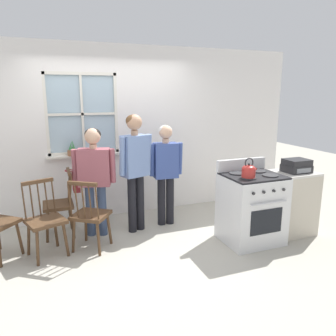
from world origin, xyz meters
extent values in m
plane|color=#B2AD9E|center=(0.00, 0.00, 0.00)|extent=(16.00, 16.00, 0.00)
cube|color=white|center=(1.65, 1.40, 1.35)|extent=(3.11, 0.06, 2.70)
cube|color=white|center=(-0.44, 1.40, 0.52)|extent=(1.07, 0.06, 1.05)
cube|color=white|center=(-0.44, 1.40, 2.48)|extent=(1.07, 0.06, 0.43)
cube|color=silver|center=(-0.44, 1.32, 1.03)|extent=(1.13, 0.10, 0.03)
cube|color=#9EB7C6|center=(-0.44, 1.41, 1.66)|extent=(1.01, 0.01, 1.16)
cube|color=silver|center=(-0.44, 1.38, 1.66)|extent=(0.04, 0.02, 1.22)
cube|color=silver|center=(-0.44, 1.38, 1.66)|extent=(1.07, 0.02, 0.04)
cube|color=silver|center=(-0.96, 1.38, 1.66)|extent=(0.04, 0.03, 1.22)
cube|color=silver|center=(0.07, 1.38, 1.66)|extent=(0.04, 0.03, 1.22)
cube|color=silver|center=(-0.44, 1.38, 2.25)|extent=(1.07, 0.03, 0.04)
cube|color=silver|center=(-0.44, 1.38, 1.07)|extent=(1.07, 0.03, 0.04)
cube|color=#4C331E|center=(-0.91, 0.83, 0.45)|extent=(0.40, 0.42, 0.04)
cylinder|color=#4C331E|center=(-1.06, 1.01, 0.21)|extent=(0.07, 0.07, 0.43)
cylinder|color=#4C331E|center=(-1.07, 0.67, 0.21)|extent=(0.07, 0.07, 0.43)
cylinder|color=#4C331E|center=(-0.74, 1.00, 0.21)|extent=(0.07, 0.07, 0.43)
cylinder|color=#4C331E|center=(-0.75, 0.66, 0.21)|extent=(0.07, 0.07, 0.43)
cylinder|color=#4C331E|center=(-0.73, 1.01, 0.67)|extent=(0.06, 0.02, 0.45)
cylinder|color=#4C331E|center=(-0.73, 0.92, 0.67)|extent=(0.06, 0.02, 0.45)
cylinder|color=#4C331E|center=(-0.74, 0.83, 0.67)|extent=(0.06, 0.02, 0.45)
cylinder|color=#4C331E|center=(-0.74, 0.74, 0.67)|extent=(0.06, 0.02, 0.45)
cylinder|color=#4C331E|center=(-0.74, 0.65, 0.67)|extent=(0.06, 0.02, 0.45)
cube|color=#4C331E|center=(-0.74, 0.83, 0.91)|extent=(0.04, 0.38, 0.04)
cylinder|color=#4C331E|center=(-1.40, 0.43, 0.21)|extent=(0.09, 0.05, 0.43)
cube|color=#4C331E|center=(-1.08, 0.27, 0.45)|extent=(0.53, 0.51, 0.04)
cylinder|color=#4C331E|center=(-1.19, 0.06, 0.21)|extent=(0.06, 0.08, 0.43)
cylinder|color=#4C331E|center=(-0.87, 0.17, 0.21)|extent=(0.08, 0.06, 0.43)
cylinder|color=#4C331E|center=(-1.29, 0.36, 0.21)|extent=(0.08, 0.06, 0.43)
cylinder|color=#4C331E|center=(-0.97, 0.47, 0.21)|extent=(0.06, 0.08, 0.43)
cylinder|color=#4C331E|center=(-1.30, 0.37, 0.67)|extent=(0.04, 0.07, 0.45)
cylinder|color=#4C331E|center=(-1.22, 0.40, 0.67)|extent=(0.04, 0.07, 0.45)
cylinder|color=#4C331E|center=(-1.13, 0.43, 0.67)|extent=(0.04, 0.07, 0.45)
cylinder|color=#4C331E|center=(-1.05, 0.46, 0.67)|extent=(0.04, 0.07, 0.45)
cylinder|color=#4C331E|center=(-0.96, 0.48, 0.67)|extent=(0.04, 0.07, 0.45)
cube|color=#4C331E|center=(-1.13, 0.43, 0.91)|extent=(0.37, 0.16, 0.04)
cube|color=#4C331E|center=(-0.54, 0.27, 0.45)|extent=(0.57, 0.57, 0.04)
cylinder|color=#4C331E|center=(-0.31, 0.31, 0.21)|extent=(0.09, 0.06, 0.43)
cylinder|color=#4C331E|center=(-0.58, 0.50, 0.21)|extent=(0.06, 0.09, 0.43)
cylinder|color=#4C331E|center=(-0.49, 0.04, 0.21)|extent=(0.06, 0.09, 0.43)
cylinder|color=#4C331E|center=(-0.77, 0.24, 0.21)|extent=(0.09, 0.06, 0.43)
cylinder|color=#4C331E|center=(-0.49, 0.03, 0.67)|extent=(0.05, 0.06, 0.45)
cylinder|color=#4C331E|center=(-0.56, 0.08, 0.67)|extent=(0.05, 0.06, 0.45)
cylinder|color=#4C331E|center=(-0.63, 0.13, 0.67)|extent=(0.05, 0.06, 0.45)
cylinder|color=#4C331E|center=(-0.71, 0.19, 0.67)|extent=(0.05, 0.06, 0.45)
cylinder|color=#4C331E|center=(-0.78, 0.24, 0.67)|extent=(0.05, 0.06, 0.45)
cube|color=#4C331E|center=(-0.63, 0.13, 0.91)|extent=(0.33, 0.25, 0.04)
cylinder|color=#384766|center=(-0.49, 0.69, 0.36)|extent=(0.12, 0.12, 0.73)
cylinder|color=#384766|center=(-0.33, 0.64, 0.36)|extent=(0.12, 0.12, 0.73)
cube|color=#934C56|center=(-0.41, 0.67, 0.98)|extent=(0.47, 0.32, 0.51)
cylinder|color=#934C56|center=(-0.66, 0.72, 1.00)|extent=(0.10, 0.13, 0.47)
cylinder|color=#934C56|center=(-0.17, 0.58, 1.00)|extent=(0.10, 0.13, 0.47)
cylinder|color=tan|center=(-0.41, 0.67, 1.27)|extent=(0.10, 0.10, 0.06)
sphere|color=tan|center=(-0.41, 0.67, 1.41)|extent=(0.21, 0.21, 0.21)
ellipsoid|color=black|center=(-0.40, 0.68, 1.43)|extent=(0.22, 0.22, 0.18)
cylinder|color=black|center=(0.09, 0.59, 0.41)|extent=(0.12, 0.12, 0.82)
cylinder|color=black|center=(0.22, 0.64, 0.41)|extent=(0.12, 0.12, 0.82)
cube|color=#6B84B7|center=(0.15, 0.62, 1.11)|extent=(0.41, 0.32, 0.58)
cylinder|color=#6B84B7|center=(-0.05, 0.53, 1.13)|extent=(0.11, 0.13, 0.53)
cylinder|color=#6B84B7|center=(0.37, 0.67, 1.13)|extent=(0.11, 0.13, 0.53)
cylinder|color=tan|center=(0.15, 0.62, 1.43)|extent=(0.10, 0.10, 0.07)
sphere|color=tan|center=(0.15, 0.62, 1.58)|extent=(0.21, 0.21, 0.21)
ellipsoid|color=brown|center=(0.15, 0.63, 1.60)|extent=(0.22, 0.22, 0.18)
cylinder|color=black|center=(0.57, 0.69, 0.37)|extent=(0.12, 0.12, 0.74)
cylinder|color=black|center=(0.71, 0.68, 0.37)|extent=(0.12, 0.12, 0.74)
cube|color=#384C8E|center=(0.64, 0.69, 1.00)|extent=(0.36, 0.24, 0.52)
cylinder|color=#384C8E|center=(0.43, 0.69, 1.02)|extent=(0.08, 0.11, 0.48)
cylinder|color=#384C8E|center=(0.85, 0.65, 1.02)|extent=(0.08, 0.11, 0.48)
cylinder|color=tan|center=(0.64, 0.69, 1.29)|extent=(0.10, 0.10, 0.06)
sphere|color=tan|center=(0.64, 0.69, 1.42)|extent=(0.20, 0.20, 0.20)
ellipsoid|color=silver|center=(0.64, 0.70, 1.43)|extent=(0.20, 0.20, 0.16)
cube|color=silver|center=(1.50, -0.28, 0.45)|extent=(0.75, 0.64, 0.90)
cube|color=black|center=(1.50, -0.28, 0.91)|extent=(0.73, 0.61, 0.02)
cylinder|color=#2D2D30|center=(1.33, -0.41, 0.93)|extent=(0.20, 0.20, 0.02)
cylinder|color=#2D2D30|center=(1.66, -0.41, 0.93)|extent=(0.20, 0.20, 0.02)
cylinder|color=#2D2D30|center=(1.33, -0.15, 0.93)|extent=(0.20, 0.20, 0.02)
cylinder|color=#2D2D30|center=(1.66, -0.15, 0.93)|extent=(0.20, 0.20, 0.02)
cube|color=silver|center=(1.50, 0.01, 1.00)|extent=(0.75, 0.06, 0.16)
cube|color=black|center=(1.50, -0.60, 0.40)|extent=(0.46, 0.01, 0.32)
cylinder|color=silver|center=(1.50, -0.62, 0.65)|extent=(0.52, 0.02, 0.02)
cylinder|color=#232326|center=(1.27, -0.61, 0.79)|extent=(0.04, 0.02, 0.04)
cylinder|color=#232326|center=(1.42, -0.61, 0.79)|extent=(0.04, 0.02, 0.04)
cylinder|color=#232326|center=(1.57, -0.61, 0.79)|extent=(0.04, 0.02, 0.04)
cylinder|color=#232326|center=(1.72, -0.61, 0.79)|extent=(0.04, 0.02, 0.04)
cylinder|color=red|center=(1.33, -0.41, 1.00)|extent=(0.17, 0.17, 0.12)
ellipsoid|color=red|center=(1.33, -0.41, 1.06)|extent=(0.16, 0.16, 0.07)
sphere|color=black|center=(1.33, -0.41, 1.10)|extent=(0.03, 0.03, 0.03)
cylinder|color=red|center=(1.41, -0.41, 1.02)|extent=(0.08, 0.03, 0.07)
torus|color=black|center=(1.33, -0.41, 1.12)|extent=(0.12, 0.01, 0.12)
cylinder|color=#935B3D|center=(-0.63, 1.31, 1.09)|extent=(0.14, 0.14, 0.08)
cylinder|color=#33261C|center=(-0.63, 1.31, 1.12)|extent=(0.13, 0.13, 0.01)
cone|color=#388447|center=(-0.61, 1.32, 1.20)|extent=(0.05, 0.04, 0.15)
cone|color=#388447|center=(-0.63, 1.33, 1.16)|extent=(0.04, 0.05, 0.07)
cone|color=#388447|center=(-0.65, 1.32, 1.19)|extent=(0.07, 0.06, 0.14)
cone|color=#388447|center=(-0.65, 1.30, 1.19)|extent=(0.05, 0.04, 0.12)
cone|color=#388447|center=(-0.63, 1.29, 1.16)|extent=(0.04, 0.05, 0.07)
cone|color=#388447|center=(-0.61, 1.30, 1.20)|extent=(0.07, 0.06, 0.16)
cube|color=maroon|center=(-0.65, 0.83, 0.76)|extent=(0.09, 0.22, 0.26)
torus|color=maroon|center=(-0.73, 0.83, 0.93)|extent=(0.13, 0.13, 0.01)
cube|color=beige|center=(2.21, -0.25, 0.43)|extent=(0.55, 0.50, 0.87)
cube|color=beige|center=(2.21, -0.25, 0.89)|extent=(0.55, 0.50, 0.03)
cube|color=#232326|center=(2.21, -0.27, 0.95)|extent=(0.34, 0.28, 0.10)
cube|color=#232326|center=(2.21, -0.27, 1.04)|extent=(0.32, 0.27, 0.08)
cube|color=gray|center=(2.21, -0.42, 0.95)|extent=(0.24, 0.01, 0.06)
camera|label=1|loc=(-1.04, -3.74, 1.96)|focal=35.00mm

